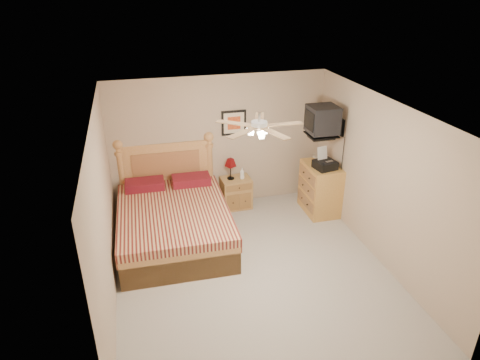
% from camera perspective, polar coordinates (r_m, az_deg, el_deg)
% --- Properties ---
extents(floor, '(4.50, 4.50, 0.00)m').
position_cam_1_polar(floor, '(6.63, 1.65, -11.99)').
color(floor, '#A49D94').
rests_on(floor, ground).
extents(ceiling, '(4.00, 4.50, 0.04)m').
position_cam_1_polar(ceiling, '(5.48, 1.98, 9.22)').
color(ceiling, white).
rests_on(ceiling, ground).
extents(wall_back, '(4.00, 0.04, 2.50)m').
position_cam_1_polar(wall_back, '(7.95, -2.75, 4.99)').
color(wall_back, tan).
rests_on(wall_back, ground).
extents(wall_front, '(4.00, 0.04, 2.50)m').
position_cam_1_polar(wall_front, '(4.22, 10.73, -16.38)').
color(wall_front, tan).
rests_on(wall_front, ground).
extents(wall_left, '(0.04, 4.50, 2.50)m').
position_cam_1_polar(wall_left, '(5.78, -17.66, -4.64)').
color(wall_left, tan).
rests_on(wall_left, ground).
extents(wall_right, '(0.04, 4.50, 2.50)m').
position_cam_1_polar(wall_right, '(6.74, 18.35, -0.27)').
color(wall_right, tan).
rests_on(wall_right, ground).
extents(bed, '(1.79, 2.33, 1.48)m').
position_cam_1_polar(bed, '(7.00, -9.00, -2.89)').
color(bed, '#C58E41').
rests_on(bed, ground).
extents(nightstand, '(0.57, 0.43, 0.60)m').
position_cam_1_polar(nightstand, '(8.17, -0.53, -1.70)').
color(nightstand, '#9D7243').
rests_on(nightstand, ground).
extents(table_lamp, '(0.27, 0.27, 0.41)m').
position_cam_1_polar(table_lamp, '(7.95, -1.26, 1.51)').
color(table_lamp, '#62090C').
rests_on(table_lamp, nightstand).
extents(lotion_bottle, '(0.09, 0.09, 0.22)m').
position_cam_1_polar(lotion_bottle, '(7.99, 0.28, 0.89)').
color(lotion_bottle, white).
rests_on(lotion_bottle, nightstand).
extents(framed_picture, '(0.46, 0.04, 0.46)m').
position_cam_1_polar(framed_picture, '(7.86, -0.84, 7.64)').
color(framed_picture, black).
rests_on(framed_picture, wall_back).
extents(dresser, '(0.56, 0.80, 0.94)m').
position_cam_1_polar(dresser, '(8.08, 10.67, -1.12)').
color(dresser, '#AC7935').
rests_on(dresser, ground).
extents(fax_machine, '(0.42, 0.44, 0.38)m').
position_cam_1_polar(fax_machine, '(7.68, 11.35, 2.79)').
color(fax_machine, black).
rests_on(fax_machine, dresser).
extents(magazine_lower, '(0.30, 0.34, 0.03)m').
position_cam_1_polar(magazine_lower, '(8.09, 10.31, 2.72)').
color(magazine_lower, '#BDAE9A').
rests_on(magazine_lower, dresser).
extents(magazine_upper, '(0.29, 0.35, 0.02)m').
position_cam_1_polar(magazine_upper, '(8.10, 10.25, 2.96)').
color(magazine_upper, gray).
rests_on(magazine_upper, magazine_lower).
extents(wall_tv, '(0.56, 0.46, 0.58)m').
position_cam_1_polar(wall_tv, '(7.50, 11.98, 7.71)').
color(wall_tv, black).
rests_on(wall_tv, wall_right).
extents(ceiling_fan, '(1.14, 1.14, 0.28)m').
position_cam_1_polar(ceiling_fan, '(5.34, 2.57, 7.18)').
color(ceiling_fan, silver).
rests_on(ceiling_fan, ceiling).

